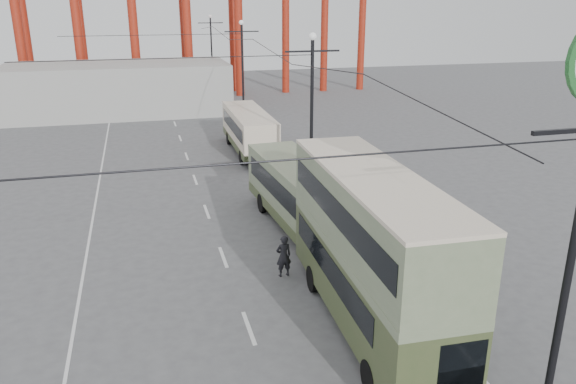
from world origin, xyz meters
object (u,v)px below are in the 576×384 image
object	(u,v)px
single_decker_green	(305,198)
pedestrian	(284,256)
double_decker_bus	(372,245)
single_decker_cream	(249,130)

from	to	relation	value
single_decker_green	pedestrian	distance (m)	4.81
double_decker_bus	pedestrian	bearing A→B (deg)	114.75
single_decker_green	single_decker_cream	size ratio (longest dim) A/B	1.17
single_decker_green	single_decker_cream	bearing A→B (deg)	84.88
double_decker_bus	single_decker_cream	xyz separation A→B (m)	(0.66, 24.95, -1.41)
single_decker_cream	single_decker_green	bearing A→B (deg)	-90.87
double_decker_bus	single_decker_green	distance (m)	8.80
single_decker_cream	pedestrian	xyz separation A→B (m)	(-2.57, -20.43, -0.85)
pedestrian	double_decker_bus	bearing A→B (deg)	107.08
double_decker_bus	single_decker_green	bearing A→B (deg)	90.02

